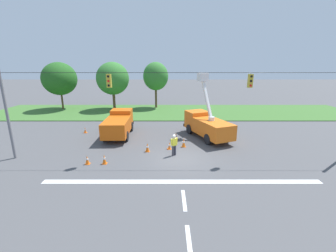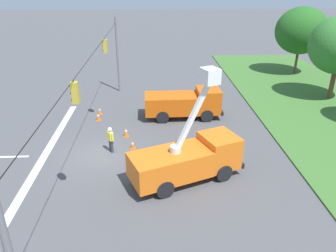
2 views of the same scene
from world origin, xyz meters
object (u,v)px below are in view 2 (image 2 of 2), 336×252
utility_truck_support_near (184,103)px  traffic_cone_far_right (190,97)px  tree_far_west (301,31)px  traffic_cone_near_bucket (171,148)px  utility_truck_bucket_lift (189,158)px  traffic_cone_foreground_right (133,144)px  traffic_cone_centre_line (126,132)px  road_worker (111,138)px  traffic_cone_lane_edge_a (141,152)px  traffic_cone_mid_right (100,111)px  traffic_cone_far_left (98,116)px

utility_truck_support_near → traffic_cone_far_right: size_ratio=9.96×
tree_far_west → traffic_cone_near_bucket: (18.18, -15.63, -4.65)m
utility_truck_bucket_lift → traffic_cone_near_bucket: size_ratio=9.80×
utility_truck_support_near → traffic_cone_foreground_right: bearing=-37.3°
tree_far_west → traffic_cone_centre_line: size_ratio=9.84×
tree_far_west → road_worker: tree_far_west is taller
road_worker → traffic_cone_lane_edge_a: 2.24m
traffic_cone_foreground_right → utility_truck_bucket_lift: bearing=41.7°
traffic_cone_centre_line → utility_truck_bucket_lift: bearing=34.9°
road_worker → traffic_cone_mid_right: 6.73m
tree_far_west → traffic_cone_near_bucket: size_ratio=10.98×
tree_far_west → traffic_cone_foreground_right: (17.52, -18.21, -4.67)m
tree_far_west → utility_truck_support_near: tree_far_west is taller
road_worker → traffic_cone_centre_line: size_ratio=2.29×
tree_far_west → traffic_cone_near_bucket: bearing=-40.7°
tree_far_west → traffic_cone_foreground_right: size_ratio=11.64×
road_worker → traffic_cone_near_bucket: 4.02m
traffic_cone_foreground_right → traffic_cone_near_bucket: size_ratio=0.94×
traffic_cone_mid_right → traffic_cone_lane_edge_a: (7.40, 3.65, 0.06)m
utility_truck_support_near → traffic_cone_lane_edge_a: (6.50, -3.40, -0.85)m
traffic_cone_mid_right → traffic_cone_far_left: size_ratio=0.95×
traffic_cone_near_bucket → traffic_cone_far_left: bearing=-134.7°
utility_truck_support_near → traffic_cone_mid_right: bearing=-97.3°
utility_truck_bucket_lift → traffic_cone_near_bucket: 3.38m
traffic_cone_foreground_right → traffic_cone_far_left: bearing=-148.2°
traffic_cone_lane_edge_a → traffic_cone_near_bucket: bearing=107.4°
utility_truck_support_near → road_worker: 7.74m
traffic_cone_far_left → traffic_cone_far_right: bearing=118.3°
tree_far_west → traffic_cone_centre_line: tree_far_west is taller
utility_truck_support_near → traffic_cone_foreground_right: utility_truck_support_near is taller
traffic_cone_far_left → traffic_cone_mid_right: bearing=-177.3°
traffic_cone_foreground_right → traffic_cone_centre_line: bearing=-162.9°
traffic_cone_near_bucket → traffic_cone_centre_line: bearing=-128.8°
traffic_cone_foreground_right → traffic_cone_mid_right: (-6.11, -3.07, 0.03)m
traffic_cone_foreground_right → tree_far_west: bearing=133.9°
traffic_cone_foreground_right → traffic_cone_near_bucket: (0.66, 2.58, 0.02)m
utility_truck_bucket_lift → traffic_cone_foreground_right: 5.17m
traffic_cone_near_bucket → traffic_cone_far_right: bearing=166.7°
traffic_cone_foreground_right → traffic_cone_centre_line: 1.96m
utility_truck_support_near → traffic_cone_centre_line: size_ratio=8.09×
utility_truck_support_near → traffic_cone_far_left: size_ratio=8.41×
traffic_cone_far_right → utility_truck_bucket_lift: bearing=-6.8°
traffic_cone_near_bucket → traffic_cone_centre_line: (-2.53, -3.15, 0.05)m
utility_truck_support_near → tree_far_west: bearing=130.8°
utility_truck_support_near → traffic_cone_centre_line: utility_truck_support_near is taller
traffic_cone_near_bucket → traffic_cone_centre_line: traffic_cone_centre_line is taller
utility_truck_support_near → traffic_cone_centre_line: (3.35, -4.55, -0.88)m
road_worker → traffic_cone_mid_right: size_ratio=2.50×
traffic_cone_lane_edge_a → traffic_cone_far_left: 7.12m
utility_truck_support_near → traffic_cone_foreground_right: size_ratio=9.58×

